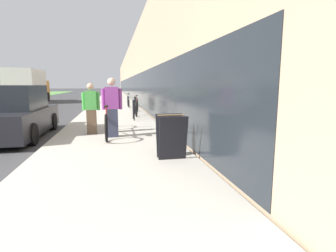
{
  "coord_description": "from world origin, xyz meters",
  "views": [
    {
      "loc": [
        5.27,
        -4.98,
        1.6
      ],
      "look_at": [
        8.89,
        12.65,
        -1.25
      ],
      "focal_mm": 28.0,
      "sensor_mm": 36.0,
      "label": 1
    }
  ],
  "objects_px": {
    "cruiser_bike_middle": "(136,104)",
    "cruiser_bike_nearest": "(135,107)",
    "tandem_bicycle": "(107,121)",
    "sandwich_board_sign": "(171,136)",
    "bike_rack_hoop": "(134,108)",
    "parked_sedan_curbside": "(15,115)",
    "moving_truck": "(28,86)",
    "person_rider": "(112,108)",
    "cruiser_bike_farthest": "(128,101)",
    "person_bystander": "(91,109)"
  },
  "relations": [
    {
      "from": "person_rider",
      "to": "moving_truck",
      "type": "relative_size",
      "value": 0.27
    },
    {
      "from": "tandem_bicycle",
      "to": "cruiser_bike_middle",
      "type": "bearing_deg",
      "value": 78.49
    },
    {
      "from": "bike_rack_hoop",
      "to": "cruiser_bike_farthest",
      "type": "relative_size",
      "value": 0.47
    },
    {
      "from": "person_bystander",
      "to": "cruiser_bike_nearest",
      "type": "xyz_separation_m",
      "value": [
        1.68,
        4.53,
        -0.38
      ]
    },
    {
      "from": "sandwich_board_sign",
      "to": "cruiser_bike_middle",
      "type": "bearing_deg",
      "value": 89.24
    },
    {
      "from": "cruiser_bike_middle",
      "to": "moving_truck",
      "type": "distance_m",
      "value": 13.73
    },
    {
      "from": "cruiser_bike_middle",
      "to": "parked_sedan_curbside",
      "type": "height_order",
      "value": "parked_sedan_curbside"
    },
    {
      "from": "person_bystander",
      "to": "sandwich_board_sign",
      "type": "distance_m",
      "value": 3.6
    },
    {
      "from": "cruiser_bike_nearest",
      "to": "cruiser_bike_middle",
      "type": "bearing_deg",
      "value": 84.03
    },
    {
      "from": "tandem_bicycle",
      "to": "bike_rack_hoop",
      "type": "distance_m",
      "value": 3.41
    },
    {
      "from": "cruiser_bike_middle",
      "to": "sandwich_board_sign",
      "type": "distance_m",
      "value": 10.06
    },
    {
      "from": "cruiser_bike_farthest",
      "to": "moving_truck",
      "type": "height_order",
      "value": "moving_truck"
    },
    {
      "from": "tandem_bicycle",
      "to": "moving_truck",
      "type": "distance_m",
      "value": 19.19
    },
    {
      "from": "cruiser_bike_nearest",
      "to": "bike_rack_hoop",
      "type": "bearing_deg",
      "value": -97.22
    },
    {
      "from": "tandem_bicycle",
      "to": "person_bystander",
      "type": "height_order",
      "value": "person_bystander"
    },
    {
      "from": "sandwich_board_sign",
      "to": "bike_rack_hoop",
      "type": "bearing_deg",
      "value": 92.94
    },
    {
      "from": "cruiser_bike_middle",
      "to": "sandwich_board_sign",
      "type": "relative_size",
      "value": 2.07
    },
    {
      "from": "cruiser_bike_nearest",
      "to": "moving_truck",
      "type": "bearing_deg",
      "value": 123.25
    },
    {
      "from": "tandem_bicycle",
      "to": "cruiser_bike_nearest",
      "type": "relative_size",
      "value": 1.62
    },
    {
      "from": "cruiser_bike_nearest",
      "to": "cruiser_bike_middle",
      "type": "distance_m",
      "value": 2.44
    },
    {
      "from": "tandem_bicycle",
      "to": "parked_sedan_curbside",
      "type": "distance_m",
      "value": 2.82
    },
    {
      "from": "cruiser_bike_middle",
      "to": "cruiser_bike_farthest",
      "type": "distance_m",
      "value": 2.59
    },
    {
      "from": "cruiser_bike_middle",
      "to": "parked_sedan_curbside",
      "type": "bearing_deg",
      "value": -122.8
    },
    {
      "from": "cruiser_bike_nearest",
      "to": "parked_sedan_curbside",
      "type": "xyz_separation_m",
      "value": [
        -3.94,
        -4.08,
        0.2
      ]
    },
    {
      "from": "person_rider",
      "to": "cruiser_bike_farthest",
      "type": "height_order",
      "value": "person_rider"
    },
    {
      "from": "person_rider",
      "to": "sandwich_board_sign",
      "type": "height_order",
      "value": "person_rider"
    },
    {
      "from": "bike_rack_hoop",
      "to": "tandem_bicycle",
      "type": "bearing_deg",
      "value": -107.42
    },
    {
      "from": "cruiser_bike_nearest",
      "to": "parked_sedan_curbside",
      "type": "height_order",
      "value": "parked_sedan_curbside"
    },
    {
      "from": "tandem_bicycle",
      "to": "cruiser_bike_nearest",
      "type": "xyz_separation_m",
      "value": [
        1.21,
        4.77,
        -0.01
      ]
    },
    {
      "from": "person_rider",
      "to": "parked_sedan_curbside",
      "type": "height_order",
      "value": "person_rider"
    },
    {
      "from": "parked_sedan_curbside",
      "to": "moving_truck",
      "type": "distance_m",
      "value": 17.66
    },
    {
      "from": "bike_rack_hoop",
      "to": "cruiser_bike_nearest",
      "type": "xyz_separation_m",
      "value": [
        0.19,
        1.52,
        -0.12
      ]
    },
    {
      "from": "bike_rack_hoop",
      "to": "cruiser_bike_middle",
      "type": "bearing_deg",
      "value": 83.55
    },
    {
      "from": "tandem_bicycle",
      "to": "cruiser_bike_nearest",
      "type": "distance_m",
      "value": 4.92
    },
    {
      "from": "sandwich_board_sign",
      "to": "moving_truck",
      "type": "xyz_separation_m",
      "value": [
        -8.62,
        20.59,
        0.9
      ]
    },
    {
      "from": "cruiser_bike_middle",
      "to": "cruiser_bike_nearest",
      "type": "bearing_deg",
      "value": -95.97
    },
    {
      "from": "tandem_bicycle",
      "to": "cruiser_bike_farthest",
      "type": "height_order",
      "value": "tandem_bicycle"
    },
    {
      "from": "tandem_bicycle",
      "to": "person_bystander",
      "type": "distance_m",
      "value": 0.64
    },
    {
      "from": "tandem_bicycle",
      "to": "moving_truck",
      "type": "xyz_separation_m",
      "value": [
        -7.29,
        17.73,
        0.96
      ]
    },
    {
      "from": "bike_rack_hoop",
      "to": "cruiser_bike_nearest",
      "type": "height_order",
      "value": "cruiser_bike_nearest"
    },
    {
      "from": "tandem_bicycle",
      "to": "cruiser_bike_middle",
      "type": "xyz_separation_m",
      "value": [
        1.47,
        7.2,
        -0.01
      ]
    },
    {
      "from": "cruiser_bike_farthest",
      "to": "sandwich_board_sign",
      "type": "height_order",
      "value": "cruiser_bike_farthest"
    },
    {
      "from": "person_bystander",
      "to": "cruiser_bike_middle",
      "type": "relative_size",
      "value": 0.82
    },
    {
      "from": "tandem_bicycle",
      "to": "person_rider",
      "type": "relative_size",
      "value": 1.74
    },
    {
      "from": "tandem_bicycle",
      "to": "cruiser_bike_farthest",
      "type": "bearing_deg",
      "value": 83.33
    },
    {
      "from": "tandem_bicycle",
      "to": "cruiser_bike_nearest",
      "type": "height_order",
      "value": "tandem_bicycle"
    },
    {
      "from": "sandwich_board_sign",
      "to": "parked_sedan_curbside",
      "type": "distance_m",
      "value": 5.4
    },
    {
      "from": "parked_sedan_curbside",
      "to": "moving_truck",
      "type": "xyz_separation_m",
      "value": [
        -4.55,
        17.04,
        0.76
      ]
    },
    {
      "from": "cruiser_bike_middle",
      "to": "moving_truck",
      "type": "relative_size",
      "value": 0.3
    },
    {
      "from": "bike_rack_hoop",
      "to": "parked_sedan_curbside",
      "type": "height_order",
      "value": "parked_sedan_curbside"
    }
  ]
}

